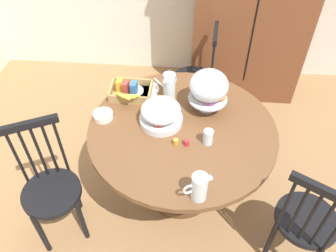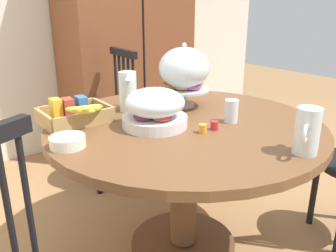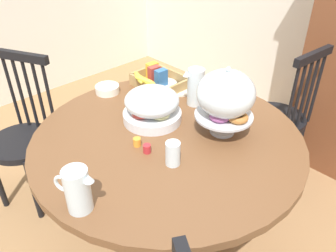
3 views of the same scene
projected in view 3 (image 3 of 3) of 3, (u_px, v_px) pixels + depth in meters
name	position (u px, v px, depth m)	size (l,w,h in m)	color
ground_plane	(184.00, 249.00, 1.97)	(10.00, 10.00, 0.00)	#997047
dining_table	(168.00, 165.00, 1.76)	(1.31, 1.31, 0.74)	brown
windsor_chair_by_cabinet	(278.00, 120.00, 2.30)	(0.40, 0.40, 0.97)	black
windsor_chair_facing_door	(25.00, 140.00, 2.11)	(0.45, 0.44, 0.97)	black
pastry_stand_with_dome	(226.00, 97.00, 1.56)	(0.28, 0.28, 0.34)	silver
fruit_platter_covered	(152.00, 106.00, 1.72)	(0.30, 0.30, 0.18)	silver
orange_juice_pitcher	(78.00, 192.00, 1.21)	(0.17, 0.09, 0.18)	silver
milk_pitcher	(196.00, 88.00, 1.86)	(0.10, 0.16, 0.21)	silver
cereal_basket	(157.00, 80.00, 2.06)	(0.32, 0.30, 0.12)	tan
china_plate_large	(178.00, 88.00, 2.06)	(0.22, 0.22, 0.01)	white
china_plate_small	(165.00, 83.00, 2.08)	(0.15, 0.15, 0.01)	white
cereal_bowl	(107.00, 89.00, 2.01)	(0.14, 0.14, 0.04)	white
drinking_glass	(173.00, 153.00, 1.44)	(0.06, 0.06, 0.11)	silver
jam_jar_strawberry	(147.00, 149.00, 1.52)	(0.04, 0.04, 0.04)	#B7282D
jam_jar_apricot	(137.00, 142.00, 1.57)	(0.04, 0.04, 0.04)	orange
table_knife	(155.00, 87.00, 2.08)	(0.17, 0.01, 0.01)	silver
dinner_fork	(151.00, 86.00, 2.08)	(0.17, 0.01, 0.01)	silver
soup_spoon	(201.00, 89.00, 2.05)	(0.17, 0.01, 0.01)	silver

